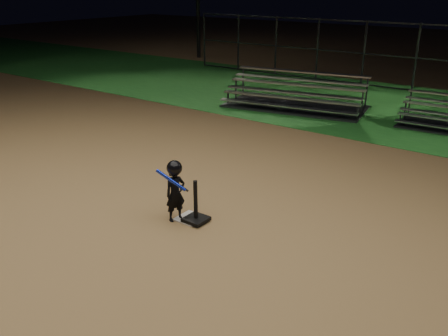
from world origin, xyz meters
TOP-DOWN VIEW (x-y plane):
  - ground at (0.00, 0.00)m, footprint 80.00×80.00m
  - grass_strip at (0.00, 10.00)m, footprint 60.00×8.00m
  - home_plate at (0.00, 0.00)m, footprint 0.45×0.45m
  - batting_tee at (0.15, -0.03)m, footprint 0.38×0.38m
  - child_batter at (-0.18, -0.17)m, footprint 0.49×0.51m
  - bleacher_left at (-2.37, 8.16)m, footprint 4.81×2.96m
  - backstop_fence at (0.00, 13.00)m, footprint 20.08×0.08m

SIDE VIEW (x-z plane):
  - ground at x=0.00m, z-range 0.00..0.00m
  - grass_strip at x=0.00m, z-range 0.00..0.01m
  - home_plate at x=0.00m, z-range 0.00..0.02m
  - batting_tee at x=0.15m, z-range -0.22..0.53m
  - bleacher_left at x=-2.37m, z-range -0.32..0.78m
  - child_batter at x=-0.18m, z-range 0.03..1.14m
  - backstop_fence at x=0.00m, z-range 0.00..2.50m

